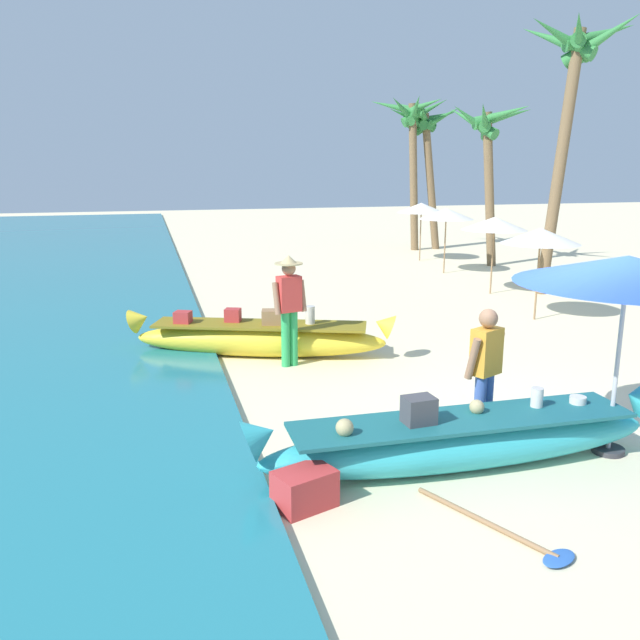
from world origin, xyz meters
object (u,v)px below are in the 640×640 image
(boat_yellow_midground, at_px, (260,338))
(palm_tree_far_behind, at_px, (427,133))
(person_vendor_hatted, at_px, (289,303))
(person_tourist_customer, at_px, (485,366))
(boat_cyan_foreground, at_px, (462,440))
(cooler_box, at_px, (305,489))
(palm_tree_tall_inland, at_px, (412,124))
(palm_tree_leaning_seaward, at_px, (488,134))
(patio_umbrella_large, at_px, (627,271))
(palm_tree_mid_cluster, at_px, (574,72))
(paddle, at_px, (508,533))

(boat_yellow_midground, relative_size, palm_tree_far_behind, 0.84)
(person_vendor_hatted, bearing_deg, person_tourist_customer, -64.21)
(boat_cyan_foreground, height_order, cooler_box, boat_cyan_foreground)
(boat_cyan_foreground, xyz_separation_m, person_tourist_customer, (0.62, 0.69, 0.57))
(palm_tree_tall_inland, xyz_separation_m, palm_tree_leaning_seaward, (0.72, -4.24, -0.49))
(patio_umbrella_large, height_order, palm_tree_far_behind, palm_tree_far_behind)
(palm_tree_tall_inland, height_order, palm_tree_mid_cluster, palm_tree_mid_cluster)
(palm_tree_mid_cluster, bearing_deg, cooler_box, -134.54)
(boat_cyan_foreground, distance_m, paddle, 1.41)
(boat_yellow_midground, xyz_separation_m, person_vendor_hatted, (0.37, -0.68, 0.73))
(palm_tree_tall_inland, height_order, palm_tree_leaning_seaward, palm_tree_tall_inland)
(person_tourist_customer, height_order, palm_tree_far_behind, palm_tree_far_behind)
(person_vendor_hatted, height_order, palm_tree_far_behind, palm_tree_far_behind)
(patio_umbrella_large, bearing_deg, person_tourist_customer, 146.24)
(palm_tree_leaning_seaward, bearing_deg, person_vendor_hatted, -132.67)
(patio_umbrella_large, bearing_deg, paddle, -147.65)
(boat_cyan_foreground, distance_m, person_tourist_customer, 1.09)
(boat_yellow_midground, bearing_deg, boat_cyan_foreground, -73.73)
(person_vendor_hatted, bearing_deg, paddle, -81.64)
(boat_yellow_midground, distance_m, cooler_box, 5.15)
(patio_umbrella_large, xyz_separation_m, palm_tree_mid_cluster, (5.03, 8.49, 3.18))
(palm_tree_far_behind, relative_size, cooler_box, 9.49)
(boat_yellow_midground, distance_m, palm_tree_far_behind, 15.49)
(person_tourist_customer, distance_m, cooler_box, 2.77)
(person_vendor_hatted, distance_m, palm_tree_leaning_seaward, 12.32)
(person_tourist_customer, distance_m, paddle, 2.37)
(paddle, bearing_deg, palm_tree_mid_cluster, 54.20)
(person_vendor_hatted, xyz_separation_m, palm_tree_leaning_seaward, (8.10, 8.79, 3.00))
(person_vendor_hatted, xyz_separation_m, person_tourist_customer, (1.63, -3.37, -0.16))
(patio_umbrella_large, relative_size, paddle, 1.52)
(boat_yellow_midground, height_order, cooler_box, boat_yellow_midground)
(palm_tree_leaning_seaward, bearing_deg, patio_umbrella_large, -112.28)
(boat_cyan_foreground, distance_m, palm_tree_tall_inland, 18.71)
(boat_yellow_midground, height_order, patio_umbrella_large, patio_umbrella_large)
(person_vendor_hatted, xyz_separation_m, patio_umbrella_large, (2.80, -4.15, 1.04))
(boat_cyan_foreground, bearing_deg, paddle, -98.89)
(palm_tree_mid_cluster, bearing_deg, boat_cyan_foreground, -129.11)
(person_tourist_customer, xyz_separation_m, palm_tree_leaning_seaward, (6.47, 12.16, 3.16))
(patio_umbrella_large, bearing_deg, boat_yellow_midground, 123.30)
(boat_cyan_foreground, bearing_deg, palm_tree_far_behind, 67.92)
(patio_umbrella_large, height_order, palm_tree_tall_inland, palm_tree_tall_inland)
(boat_yellow_midground, bearing_deg, patio_umbrella_large, -56.70)
(person_vendor_hatted, relative_size, palm_tree_far_behind, 0.34)
(boat_cyan_foreground, bearing_deg, palm_tree_leaning_seaward, 61.10)
(person_tourist_customer, xyz_separation_m, palm_tree_mid_cluster, (6.20, 7.70, 4.38))
(boat_yellow_midground, bearing_deg, palm_tree_mid_cluster, 24.05)
(person_vendor_hatted, distance_m, palm_tree_tall_inland, 15.37)
(boat_cyan_foreground, bearing_deg, patio_umbrella_large, -3.05)
(boat_cyan_foreground, height_order, palm_tree_tall_inland, palm_tree_tall_inland)
(boat_cyan_foreground, height_order, person_vendor_hatted, person_vendor_hatted)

